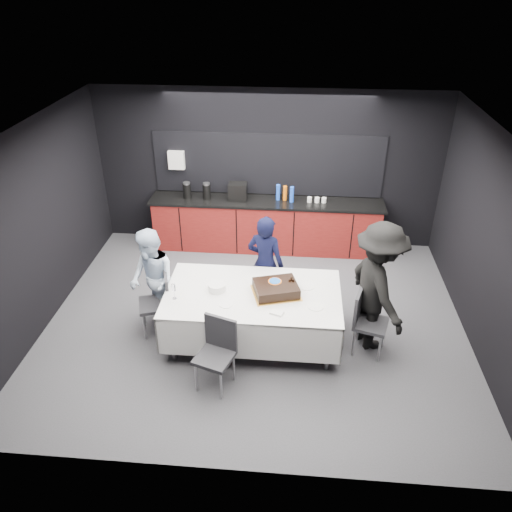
{
  "coord_description": "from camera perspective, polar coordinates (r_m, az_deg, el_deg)",
  "views": [
    {
      "loc": [
        0.51,
        -5.78,
        4.55
      ],
      "look_at": [
        0.0,
        0.1,
        1.05
      ],
      "focal_mm": 35.0,
      "sensor_mm": 36.0,
      "label": 1
    }
  ],
  "objects": [
    {
      "name": "chair_right",
      "position": [
        6.73,
        12.4,
        -6.86
      ],
      "size": [
        0.52,
        0.52,
        0.92
      ],
      "color": "#29292D",
      "rests_on": "ground"
    },
    {
      "name": "loose_plate_right_a",
      "position": [
        6.75,
        5.8,
        -3.44
      ],
      "size": [
        0.21,
        0.21,
        0.01
      ],
      "primitive_type": "cylinder",
      "color": "white",
      "rests_on": "party_table"
    },
    {
      "name": "chair_left",
      "position": [
        7.04,
        -10.94,
        -4.8
      ],
      "size": [
        0.53,
        0.53,
        0.92
      ],
      "color": "#29292D",
      "rests_on": "ground"
    },
    {
      "name": "champagne_flute",
      "position": [
        6.49,
        -9.4,
        -3.66
      ],
      "size": [
        0.06,
        0.06,
        0.22
      ],
      "color": "white",
      "rests_on": "party_table"
    },
    {
      "name": "cake_assembly",
      "position": [
        6.55,
        2.3,
        -3.74
      ],
      "size": [
        0.71,
        0.63,
        0.18
      ],
      "color": "#F1AE46",
      "rests_on": "party_table"
    },
    {
      "name": "party_table",
      "position": [
        6.67,
        -0.37,
        -5.21
      ],
      "size": [
        2.32,
        1.32,
        0.78
      ],
      "color": "#99999E",
      "rests_on": "ground"
    },
    {
      "name": "kitchenette",
      "position": [
        8.96,
        1.07,
        4.09
      ],
      "size": [
        4.1,
        0.64,
        2.05
      ],
      "color": "#61110F",
      "rests_on": "ground"
    },
    {
      "name": "chair_near",
      "position": [
        6.12,
        -4.46,
        -10.45
      ],
      "size": [
        0.53,
        0.53,
        0.92
      ],
      "color": "#29292D",
      "rests_on": "ground"
    },
    {
      "name": "person_left",
      "position": [
        7.04,
        -11.78,
        -2.74
      ],
      "size": [
        0.89,
        0.93,
        1.5
      ],
      "primitive_type": "imported",
      "rotation": [
        0.0,
        0.0,
        -0.93
      ],
      "color": "silver",
      "rests_on": "ground"
    },
    {
      "name": "loose_plate_far",
      "position": [
        6.89,
        0.16,
        -2.49
      ],
      "size": [
        0.19,
        0.19,
        0.01
      ],
      "primitive_type": "cylinder",
      "color": "white",
      "rests_on": "party_table"
    },
    {
      "name": "loose_plate_right_b",
      "position": [
        6.39,
        6.82,
        -5.75
      ],
      "size": [
        0.2,
        0.2,
        0.01
      ],
      "primitive_type": "cylinder",
      "color": "white",
      "rests_on": "party_table"
    },
    {
      "name": "plate_stack",
      "position": [
        6.64,
        -4.52,
        -3.56
      ],
      "size": [
        0.23,
        0.23,
        0.1
      ],
      "primitive_type": "cylinder",
      "color": "white",
      "rests_on": "party_table"
    },
    {
      "name": "fork_pile",
      "position": [
        6.23,
        2.38,
        -6.49
      ],
      "size": [
        0.19,
        0.15,
        0.03
      ],
      "primitive_type": "cube",
      "rotation": [
        0.0,
        0.0,
        -0.35
      ],
      "color": "white",
      "rests_on": "party_table"
    },
    {
      "name": "person_right",
      "position": [
        6.66,
        13.69,
        -3.49
      ],
      "size": [
        1.05,
        1.34,
        1.82
      ],
      "primitive_type": "imported",
      "rotation": [
        0.0,
        0.0,
        1.93
      ],
      "color": "black",
      "rests_on": "ground"
    },
    {
      "name": "ground",
      "position": [
        7.38,
        -0.07,
        -7.43
      ],
      "size": [
        6.0,
        6.0,
        0.0
      ],
      "primitive_type": "plane",
      "color": "#47484D",
      "rests_on": "ground"
    },
    {
      "name": "person_center",
      "position": [
        7.25,
        1.08,
        -0.9
      ],
      "size": [
        0.64,
        0.52,
        1.52
      ],
      "primitive_type": "imported",
      "rotation": [
        0.0,
        0.0,
        2.83
      ],
      "color": "black",
      "rests_on": "ground"
    },
    {
      "name": "loose_plate_near",
      "position": [
        6.39,
        -3.44,
        -5.53
      ],
      "size": [
        0.18,
        0.18,
        0.01
      ],
      "primitive_type": "cylinder",
      "color": "white",
      "rests_on": "party_table"
    },
    {
      "name": "room_shell",
      "position": [
        6.4,
        -0.08,
        5.78
      ],
      "size": [
        6.04,
        5.04,
        2.82
      ],
      "color": "white",
      "rests_on": "ground"
    }
  ]
}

